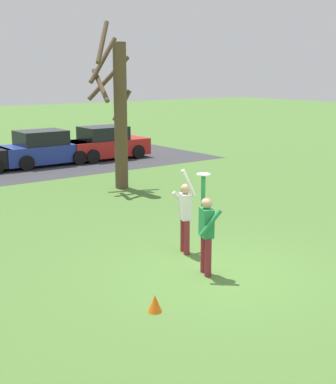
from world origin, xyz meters
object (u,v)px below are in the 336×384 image
(frisbee_disc, at_px, (203,174))
(parked_car_blue, at_px, (44,149))
(parked_car_red, at_px, (106,144))
(person_catcher, at_px, (206,229))
(field_cone_orange, at_px, (155,303))
(person_defender, at_px, (185,212))
(bare_tree_tall, at_px, (118,109))

(frisbee_disc, distance_m, parked_car_blue, 14.91)
(parked_car_red, bearing_deg, person_catcher, -113.19)
(parked_car_blue, xyz_separation_m, field_cone_orange, (-5.00, -15.58, -0.57))
(person_catcher, distance_m, person_defender, 1.42)
(frisbee_disc, height_order, bare_tree_tall, bare_tree_tall)
(frisbee_disc, xyz_separation_m, parked_car_blue, (3.01, 14.54, -1.37))
(person_defender, height_order, frisbee_disc, frisbee_disc)
(person_catcher, relative_size, parked_car_red, 0.51)
(parked_car_red, bearing_deg, person_defender, -113.40)
(frisbee_disc, relative_size, bare_tree_tall, 0.05)
(parked_car_red, height_order, bare_tree_tall, bare_tree_tall)
(person_defender, bearing_deg, field_cone_orange, -27.34)
(person_catcher, xyz_separation_m, field_cone_orange, (-1.91, -0.83, -0.82))
(person_catcher, distance_m, parked_car_red, 15.94)
(frisbee_disc, distance_m, bare_tree_tall, 8.87)
(person_catcher, height_order, frisbee_disc, frisbee_disc)
(person_defender, height_order, bare_tree_tall, bare_tree_tall)
(person_defender, xyz_separation_m, frisbee_disc, (-0.43, -1.11, 1.11))
(person_catcher, xyz_separation_m, frisbee_disc, (0.08, 0.21, 1.11))
(frisbee_disc, bearing_deg, field_cone_orange, -152.50)
(person_defender, bearing_deg, parked_car_blue, -169.81)
(frisbee_disc, distance_m, field_cone_orange, 2.96)
(person_catcher, xyz_separation_m, parked_car_blue, (3.09, 14.75, -0.25))
(parked_car_red, bearing_deg, frisbee_disc, -113.22)
(person_defender, height_order, parked_car_blue, person_defender)
(person_defender, relative_size, parked_car_blue, 0.50)
(field_cone_orange, bearing_deg, person_defender, 41.60)
(frisbee_disc, xyz_separation_m, field_cone_orange, (-1.99, -1.04, -1.93))
(person_catcher, relative_size, frisbee_disc, 7.48)
(parked_car_red, relative_size, bare_tree_tall, 0.69)
(bare_tree_tall, bearing_deg, parked_car_red, 63.45)
(person_defender, xyz_separation_m, field_cone_orange, (-2.42, -2.15, -0.82))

